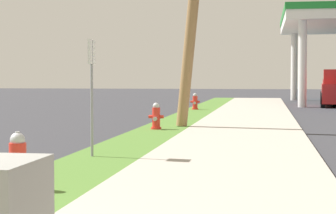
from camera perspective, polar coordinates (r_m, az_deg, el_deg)
fire_hydrant_nearest at (r=8.16m, az=-13.71°, el=-5.16°), size 0.42×0.38×0.74m
fire_hydrant_second at (r=17.11m, az=-1.11°, el=-0.98°), size 0.42×0.38×0.74m
fire_hydrant_third at (r=27.67m, az=2.51°, el=0.44°), size 0.42×0.37×0.74m
street_sign_post at (r=11.27m, az=-7.06°, el=3.13°), size 0.05×0.36×2.12m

